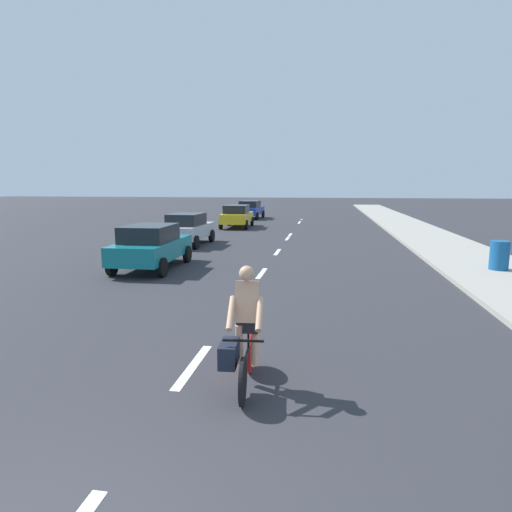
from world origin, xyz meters
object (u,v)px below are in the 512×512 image
cyclist (243,334)px  parked_car_blue (250,209)px  parked_car_teal (151,245)px  trash_bin_near (499,255)px  parked_car_yellow (237,216)px  parked_car_silver (188,228)px

cyclist → parked_car_blue: 32.45m
cyclist → parked_car_teal: (-4.94, 8.50, 0.01)m
parked_car_blue → parked_car_teal: bearing=-86.4°
cyclist → trash_bin_near: bearing=-130.2°
parked_car_teal → parked_car_yellow: (-0.09, 15.30, 0.00)m
parked_car_silver → cyclist: bearing=-68.0°
cyclist → parked_car_teal: 9.83m
parked_car_silver → trash_bin_near: parked_car_silver is taller
parked_car_silver → parked_car_blue: same height
parked_car_teal → trash_bin_near: parked_car_teal is taller
trash_bin_near → parked_car_blue: bearing=118.9°
parked_car_teal → trash_bin_near: 11.88m
cyclist → parked_car_silver: (-5.61, 14.63, 0.01)m
parked_car_silver → parked_car_yellow: same height
parked_car_silver → parked_car_teal: bearing=-82.7°
parked_car_teal → parked_car_blue: bearing=90.0°
parked_car_blue → parked_car_silver: bearing=-88.2°
cyclist → trash_bin_near: (6.89, 9.54, -0.21)m
cyclist → parked_car_blue: size_ratio=0.43×
cyclist → trash_bin_near: 11.77m
parked_car_blue → cyclist: bearing=-78.0°
parked_car_silver → parked_car_yellow: bearing=87.4°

